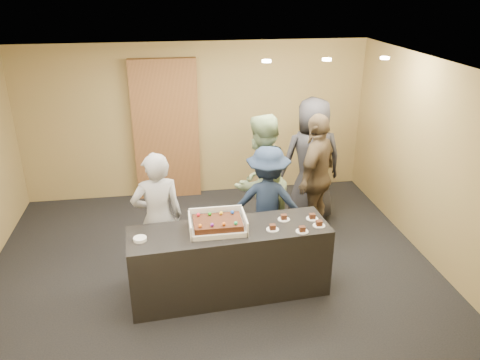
{
  "coord_description": "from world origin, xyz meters",
  "views": [
    {
      "loc": [
        -0.49,
        -5.44,
        3.63
      ],
      "look_at": [
        0.38,
        0.0,
        1.26
      ],
      "focal_mm": 35.0,
      "sensor_mm": 36.0,
      "label": 1
    }
  ],
  "objects_px": {
    "person_server_grey": "(158,219)",
    "person_brown_extra": "(316,176)",
    "cake_box": "(217,226)",
    "person_dark_suit": "(312,160)",
    "storage_cabinet": "(166,131)",
    "plate_stack": "(140,239)",
    "sheet_cake": "(218,223)",
    "person_sage_man": "(260,182)",
    "person_navy_man": "(268,202)",
    "serving_counter": "(230,261)"
  },
  "relations": [
    {
      "from": "person_server_grey",
      "to": "person_brown_extra",
      "type": "xyz_separation_m",
      "value": [
        2.32,
        0.84,
        0.08
      ]
    },
    {
      "from": "cake_box",
      "to": "person_dark_suit",
      "type": "xyz_separation_m",
      "value": [
        1.7,
        1.78,
        0.06
      ]
    },
    {
      "from": "storage_cabinet",
      "to": "plate_stack",
      "type": "bearing_deg",
      "value": -96.55
    },
    {
      "from": "sheet_cake",
      "to": "person_sage_man",
      "type": "bearing_deg",
      "value": 56.94
    },
    {
      "from": "sheet_cake",
      "to": "person_navy_man",
      "type": "distance_m",
      "value": 1.16
    },
    {
      "from": "serving_counter",
      "to": "storage_cabinet",
      "type": "height_order",
      "value": "storage_cabinet"
    },
    {
      "from": "plate_stack",
      "to": "cake_box",
      "type": "bearing_deg",
      "value": 7.8
    },
    {
      "from": "serving_counter",
      "to": "cake_box",
      "type": "height_order",
      "value": "cake_box"
    },
    {
      "from": "storage_cabinet",
      "to": "person_navy_man",
      "type": "distance_m",
      "value": 2.6
    },
    {
      "from": "person_server_grey",
      "to": "cake_box",
      "type": "bearing_deg",
      "value": 139.61
    },
    {
      "from": "sheet_cake",
      "to": "person_brown_extra",
      "type": "distance_m",
      "value": 2.07
    },
    {
      "from": "serving_counter",
      "to": "plate_stack",
      "type": "relative_size",
      "value": 15.87
    },
    {
      "from": "serving_counter",
      "to": "person_sage_man",
      "type": "distance_m",
      "value": 1.4
    },
    {
      "from": "cake_box",
      "to": "plate_stack",
      "type": "height_order",
      "value": "cake_box"
    },
    {
      "from": "serving_counter",
      "to": "person_brown_extra",
      "type": "distance_m",
      "value": 2.03
    },
    {
      "from": "cake_box",
      "to": "sheet_cake",
      "type": "bearing_deg",
      "value": -90.9
    },
    {
      "from": "storage_cabinet",
      "to": "cake_box",
      "type": "bearing_deg",
      "value": -79.78
    },
    {
      "from": "storage_cabinet",
      "to": "person_navy_man",
      "type": "bearing_deg",
      "value": -58.87
    },
    {
      "from": "serving_counter",
      "to": "storage_cabinet",
      "type": "distance_m",
      "value": 3.2
    },
    {
      "from": "sheet_cake",
      "to": "person_navy_man",
      "type": "relative_size",
      "value": 0.35
    },
    {
      "from": "person_brown_extra",
      "to": "person_navy_man",
      "type": "bearing_deg",
      "value": -21.74
    },
    {
      "from": "person_brown_extra",
      "to": "person_dark_suit",
      "type": "relative_size",
      "value": 0.95
    },
    {
      "from": "serving_counter",
      "to": "person_sage_man",
      "type": "xyz_separation_m",
      "value": [
        0.6,
        1.14,
        0.53
      ]
    },
    {
      "from": "storage_cabinet",
      "to": "person_dark_suit",
      "type": "relative_size",
      "value": 1.22
    },
    {
      "from": "person_dark_suit",
      "to": "person_sage_man",
      "type": "bearing_deg",
      "value": 33.92
    },
    {
      "from": "cake_box",
      "to": "person_brown_extra",
      "type": "relative_size",
      "value": 0.35
    },
    {
      "from": "plate_stack",
      "to": "sheet_cake",
      "type": "bearing_deg",
      "value": 6.27
    },
    {
      "from": "person_sage_man",
      "to": "serving_counter",
      "type": "bearing_deg",
      "value": 23.42
    },
    {
      "from": "person_dark_suit",
      "to": "plate_stack",
      "type": "bearing_deg",
      "value": 35.41
    },
    {
      "from": "person_server_grey",
      "to": "person_dark_suit",
      "type": "height_order",
      "value": "person_dark_suit"
    },
    {
      "from": "sheet_cake",
      "to": "storage_cabinet",
      "type": "bearing_deg",
      "value": 100.13
    },
    {
      "from": "serving_counter",
      "to": "person_navy_man",
      "type": "relative_size",
      "value": 1.49
    },
    {
      "from": "person_sage_man",
      "to": "person_brown_extra",
      "type": "distance_m",
      "value": 0.89
    },
    {
      "from": "serving_counter",
      "to": "storage_cabinet",
      "type": "xyz_separation_m",
      "value": [
        -0.68,
        3.02,
        0.77
      ]
    },
    {
      "from": "serving_counter",
      "to": "person_sage_man",
      "type": "height_order",
      "value": "person_sage_man"
    },
    {
      "from": "sheet_cake",
      "to": "person_navy_man",
      "type": "xyz_separation_m",
      "value": [
        0.79,
        0.83,
        -0.19
      ]
    },
    {
      "from": "plate_stack",
      "to": "person_navy_man",
      "type": "distance_m",
      "value": 1.93
    },
    {
      "from": "serving_counter",
      "to": "person_sage_man",
      "type": "relative_size",
      "value": 1.22
    },
    {
      "from": "storage_cabinet",
      "to": "person_brown_extra",
      "type": "xyz_separation_m",
      "value": [
        2.16,
        -1.73,
        -0.27
      ]
    },
    {
      "from": "person_navy_man",
      "to": "storage_cabinet",
      "type": "bearing_deg",
      "value": -42.89
    },
    {
      "from": "cake_box",
      "to": "sheet_cake",
      "type": "xyz_separation_m",
      "value": [
        -0.0,
        -0.02,
        0.05
      ]
    },
    {
      "from": "person_server_grey",
      "to": "person_brown_extra",
      "type": "bearing_deg",
      "value": -169.13
    },
    {
      "from": "plate_stack",
      "to": "person_sage_man",
      "type": "xyz_separation_m",
      "value": [
        1.64,
        1.24,
        0.06
      ]
    },
    {
      "from": "plate_stack",
      "to": "person_brown_extra",
      "type": "distance_m",
      "value": 2.88
    },
    {
      "from": "plate_stack",
      "to": "person_dark_suit",
      "type": "distance_m",
      "value": 3.22
    },
    {
      "from": "storage_cabinet",
      "to": "person_sage_man",
      "type": "bearing_deg",
      "value": -55.76
    },
    {
      "from": "person_brown_extra",
      "to": "person_dark_suit",
      "type": "height_order",
      "value": "person_dark_suit"
    },
    {
      "from": "sheet_cake",
      "to": "person_dark_suit",
      "type": "xyz_separation_m",
      "value": [
        1.7,
        1.8,
        0.0
      ]
    },
    {
      "from": "storage_cabinet",
      "to": "person_brown_extra",
      "type": "distance_m",
      "value": 2.78
    },
    {
      "from": "storage_cabinet",
      "to": "person_brown_extra",
      "type": "relative_size",
      "value": 1.29
    }
  ]
}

